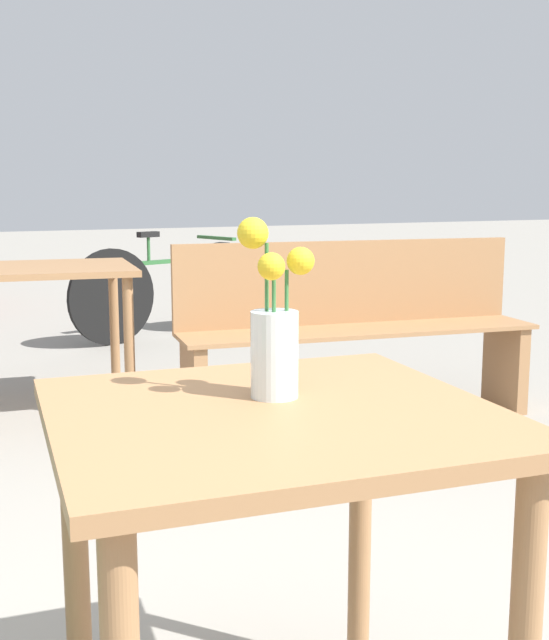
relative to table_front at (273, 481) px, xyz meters
The scene contains 5 objects.
table_front is the anchor object (origin of this frame).
flower_vase 0.25m from the table_front, 63.61° to the left, with size 0.13×0.11×0.32m.
bench_near 2.50m from the table_front, 55.85° to the left, with size 1.75×0.59×0.85m.
table_back 2.80m from the table_front, 88.75° to the left, with size 0.99×0.85×0.73m.
bicycle 4.68m from the table_front, 74.21° to the left, with size 1.61×0.61×0.79m.
Camera 1 is at (-0.56, -1.18, 1.10)m, focal length 45.00 mm.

